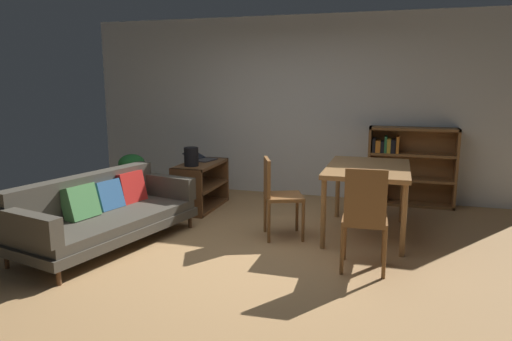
# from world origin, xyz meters

# --- Properties ---
(ground_plane) EXTENTS (8.16, 8.16, 0.00)m
(ground_plane) POSITION_xyz_m (0.00, 0.00, 0.00)
(ground_plane) COLOR tan
(back_wall_panel) EXTENTS (6.80, 0.10, 2.70)m
(back_wall_panel) POSITION_xyz_m (0.00, 2.70, 1.35)
(back_wall_panel) COLOR silver
(back_wall_panel) RESTS_ON ground_plane
(fabric_couch) EXTENTS (1.29, 2.15, 0.74)m
(fabric_couch) POSITION_xyz_m (-1.58, -0.17, 0.36)
(fabric_couch) COLOR #56351E
(fabric_couch) RESTS_ON ground_plane
(media_console) EXTENTS (0.45, 1.00, 0.64)m
(media_console) POSITION_xyz_m (-1.15, 1.50, 0.32)
(media_console) COLOR brown
(media_console) RESTS_ON ground_plane
(open_laptop) EXTENTS (0.46, 0.38, 0.10)m
(open_laptop) POSITION_xyz_m (-1.23, 1.71, 0.66)
(open_laptop) COLOR #333338
(open_laptop) RESTS_ON media_console
(desk_speaker) EXTENTS (0.19, 0.19, 0.25)m
(desk_speaker) POSITION_xyz_m (-1.17, 1.24, 0.76)
(desk_speaker) COLOR black
(desk_speaker) RESTS_ON media_console
(potted_floor_plant) EXTENTS (0.38, 0.55, 0.73)m
(potted_floor_plant) POSITION_xyz_m (-2.14, 1.35, 0.46)
(potted_floor_plant) COLOR brown
(potted_floor_plant) RESTS_ON ground_plane
(dining_table) EXTENTS (0.90, 1.32, 0.80)m
(dining_table) POSITION_xyz_m (1.13, 0.98, 0.72)
(dining_table) COLOR olive
(dining_table) RESTS_ON ground_plane
(dining_chair_near) EXTENTS (0.54, 0.54, 0.91)m
(dining_chair_near) POSITION_xyz_m (0.17, 0.60, 0.52)
(dining_chair_near) COLOR brown
(dining_chair_near) RESTS_ON ground_plane
(dining_chair_far) EXTENTS (0.43, 0.42, 0.99)m
(dining_chair_far) POSITION_xyz_m (1.18, -0.13, 0.55)
(dining_chair_far) COLOR brown
(dining_chair_far) RESTS_ON ground_plane
(bookshelf) EXTENTS (1.20, 0.31, 1.11)m
(bookshelf) POSITION_xyz_m (1.56, 2.52, 0.56)
(bookshelf) COLOR brown
(bookshelf) RESTS_ON ground_plane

